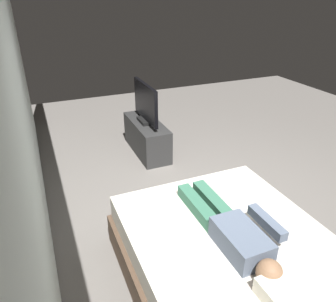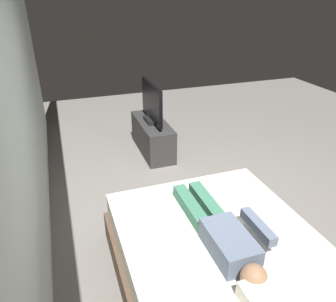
{
  "view_description": "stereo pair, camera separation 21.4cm",
  "coord_description": "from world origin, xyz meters",
  "px_view_note": "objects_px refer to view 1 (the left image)",
  "views": [
    {
      "loc": [
        -2.48,
        1.66,
        2.32
      ],
      "look_at": [
        0.48,
        0.41,
        0.69
      ],
      "focal_mm": 34.59,
      "sensor_mm": 36.0,
      "label": 1
    },
    {
      "loc": [
        -2.55,
        1.46,
        2.32
      ],
      "look_at": [
        0.48,
        0.41,
        0.69
      ],
      "focal_mm": 34.59,
      "sensor_mm": 36.0,
      "label": 2
    }
  ],
  "objects_px": {
    "remote": "(262,214)",
    "bed": "(232,266)",
    "tv": "(146,104)",
    "person": "(233,230)",
    "tv_stand": "(147,137)"
  },
  "relations": [
    {
      "from": "remote",
      "to": "bed",
      "type": "bearing_deg",
      "value": 114.78
    },
    {
      "from": "bed",
      "to": "tv",
      "type": "relative_size",
      "value": 2.29
    },
    {
      "from": "bed",
      "to": "person",
      "type": "height_order",
      "value": "person"
    },
    {
      "from": "bed",
      "to": "tv_stand",
      "type": "relative_size",
      "value": 1.83
    },
    {
      "from": "person",
      "to": "tv",
      "type": "distance_m",
      "value": 2.72
    },
    {
      "from": "person",
      "to": "remote",
      "type": "height_order",
      "value": "person"
    },
    {
      "from": "remote",
      "to": "tv",
      "type": "height_order",
      "value": "tv"
    },
    {
      "from": "bed",
      "to": "tv_stand",
      "type": "bearing_deg",
      "value": -4.62
    },
    {
      "from": "tv_stand",
      "to": "remote",
      "type": "bearing_deg",
      "value": -176.21
    },
    {
      "from": "bed",
      "to": "tv",
      "type": "xyz_separation_m",
      "value": [
        2.73,
        -0.22,
        0.52
      ]
    },
    {
      "from": "remote",
      "to": "tv_stand",
      "type": "relative_size",
      "value": 0.14
    },
    {
      "from": "tv",
      "to": "bed",
      "type": "bearing_deg",
      "value": 175.38
    },
    {
      "from": "tv",
      "to": "tv_stand",
      "type": "bearing_deg",
      "value": 0.0
    },
    {
      "from": "bed",
      "to": "person",
      "type": "xyz_separation_m",
      "value": [
        0.03,
        0.01,
        0.36
      ]
    },
    {
      "from": "bed",
      "to": "person",
      "type": "bearing_deg",
      "value": 27.31
    }
  ]
}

